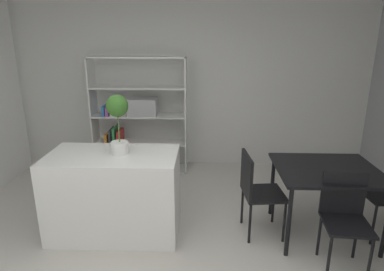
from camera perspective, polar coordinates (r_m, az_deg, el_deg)
ground_plane at (r=3.36m, az=-6.18°, el=-22.22°), size 8.69×8.69×0.00m
back_partition at (r=5.47m, az=-2.57°, el=8.59°), size 6.33×0.06×2.66m
kitchen_island at (r=3.77m, az=-13.22°, el=-9.74°), size 1.38×0.76×0.92m
potted_plant_on_island at (r=3.48m, az=-12.72°, el=2.98°), size 0.23×0.23×0.63m
open_bookshelf at (r=5.29m, az=-9.82°, el=3.15°), size 1.48×0.37×1.82m
dining_table at (r=3.79m, az=22.28°, el=-6.39°), size 1.06×0.93×0.78m
dining_chair_island_side at (r=3.65m, az=10.91°, el=-8.72°), size 0.47×0.49×0.93m
dining_chair_near at (r=3.45m, az=24.91°, el=-11.98°), size 0.44×0.45×0.90m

